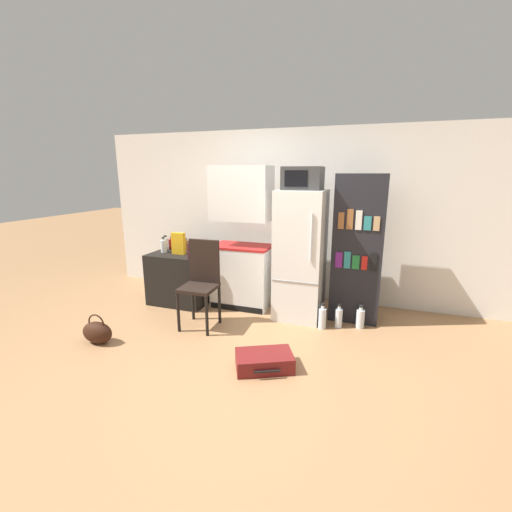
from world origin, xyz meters
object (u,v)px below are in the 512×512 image
chair (202,276)px  handbag (97,332)px  bottle_ketchup_red (172,243)px  cereal_box (179,243)px  side_table (183,277)px  bottle_clear_short (164,246)px  water_bottle_back (322,318)px  bottle_milk_white (166,243)px  kitchen_hutch (242,243)px  microwave (303,178)px  bookshelf (357,249)px  bottle_wine_dark (190,251)px  bottle_amber_beer (186,245)px  suitcase_large_flat (264,361)px  water_bottle_middle (360,318)px  bowl (203,251)px  refrigerator (301,255)px  water_bottle_front (339,318)px

chair → handbag: (-0.87, -0.82, -0.49)m
bottle_ketchup_red → cereal_box: 0.43m
side_table → bottle_clear_short: 0.52m
handbag → water_bottle_back: handbag is taller
bottle_milk_white → cereal_box: 0.41m
kitchen_hutch → bottle_ketchup_red: kitchen_hutch is taller
microwave → bottle_clear_short: bearing=-176.7°
bookshelf → handbag: bearing=-148.1°
bottle_wine_dark → kitchen_hutch: bearing=36.3°
bottle_amber_beer → bottle_ketchup_red: bearing=178.0°
suitcase_large_flat → water_bottle_middle: bearing=29.9°
bowl → water_bottle_back: size_ratio=0.40×
bottle_amber_beer → bottle_milk_white: (-0.29, -0.08, 0.02)m
handbag → bowl: bearing=71.6°
side_table → microwave: size_ratio=1.75×
kitchen_hutch → bowl: kitchen_hutch is taller
refrigerator → cereal_box: size_ratio=5.41×
refrigerator → bottle_clear_short: size_ratio=7.40×
side_table → refrigerator: size_ratio=0.50×
water_bottle_middle → water_bottle_back: water_bottle_back is taller
bookshelf → handbag: 3.16m
handbag → water_bottle_middle: bearing=26.6°
bottle_ketchup_red → suitcase_large_flat: bearing=-37.8°
handbag → water_bottle_middle: size_ratio=1.25×
kitchen_hutch → refrigerator: 0.84m
kitchen_hutch → water_bottle_middle: bearing=-7.6°
bottle_ketchup_red → chair: chair is taller
side_table → bowl: size_ratio=6.26×
bookshelf → bottle_ketchup_red: 2.67m
bookshelf → chair: size_ratio=1.73×
water_bottle_back → cereal_box: bearing=175.3°
refrigerator → water_bottle_middle: bearing=-9.6°
microwave → cereal_box: 1.91m
bottle_ketchup_red → water_bottle_middle: size_ratio=0.60×
bottle_ketchup_red → cereal_box: cereal_box is taller
bottle_amber_beer → water_bottle_middle: (2.53, -0.28, -0.67)m
bottle_clear_short → suitcase_large_flat: (1.91, -1.25, -0.74)m
bookshelf → suitcase_large_flat: (-0.72, -1.49, -0.83)m
water_bottle_middle → bookshelf: bearing=111.0°
bottle_wine_dark → water_bottle_front: size_ratio=0.90×
kitchen_hutch → refrigerator: (0.83, -0.08, -0.08)m
bottle_milk_white → suitcase_large_flat: 2.57m
microwave → bottle_amber_beer: (-1.75, 0.15, -0.97)m
cereal_box → handbag: (-0.23, -1.35, -0.75)m
microwave → bowl: 1.74m
water_bottle_middle → kitchen_hutch: bearing=172.4°
bottle_ketchup_red → kitchen_hutch: bearing=-3.8°
suitcase_large_flat → water_bottle_front: water_bottle_front is taller
bottle_wine_dark → bookshelf: bearing=12.6°
bookshelf → water_bottle_middle: bearing=-69.0°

